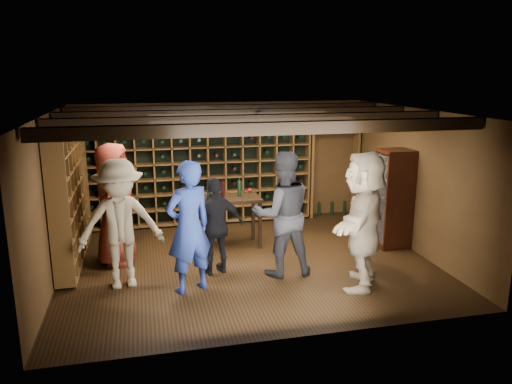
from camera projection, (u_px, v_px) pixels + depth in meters
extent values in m
plane|color=black|center=(248.00, 262.00, 8.37)|extent=(6.00, 6.00, 0.00)
plane|color=#4C341A|center=(223.00, 163.00, 10.44)|extent=(6.00, 0.00, 6.00)
plane|color=#4C341A|center=(293.00, 239.00, 5.70)|extent=(6.00, 0.00, 6.00)
plane|color=#4C341A|center=(51.00, 200.00, 7.42)|extent=(0.00, 5.00, 5.00)
plane|color=#4C341A|center=(415.00, 181.00, 8.72)|extent=(0.00, 5.00, 5.00)
plane|color=black|center=(247.00, 112.00, 7.77)|extent=(6.00, 6.00, 0.00)
cube|color=black|center=(274.00, 128.00, 6.28)|extent=(5.90, 0.18, 0.16)
cube|color=black|center=(255.00, 120.00, 7.32)|extent=(5.90, 0.18, 0.16)
cube|color=black|center=(240.00, 114.00, 8.36)|extent=(5.90, 0.18, 0.16)
cube|color=black|center=(229.00, 109.00, 9.40)|extent=(5.90, 0.18, 0.16)
cylinder|color=black|center=(170.00, 121.00, 7.54)|extent=(0.10, 0.10, 0.10)
cylinder|color=black|center=(260.00, 116.00, 8.24)|extent=(0.10, 0.10, 0.10)
cylinder|color=black|center=(339.00, 119.00, 7.82)|extent=(0.10, 0.10, 0.10)
cylinder|color=black|center=(223.00, 113.00, 8.89)|extent=(0.10, 0.10, 0.10)
cube|color=brown|center=(199.00, 170.00, 10.18)|extent=(4.65, 0.30, 2.20)
cube|color=black|center=(199.00, 170.00, 10.18)|extent=(4.56, 0.02, 2.16)
cube|color=brown|center=(71.00, 193.00, 8.26)|extent=(0.30, 2.65, 2.20)
cube|color=black|center=(71.00, 193.00, 8.26)|extent=(0.29, 0.02, 2.16)
cube|color=brown|center=(335.00, 132.00, 10.65)|extent=(1.15, 0.32, 0.04)
cube|color=brown|center=(355.00, 173.00, 10.98)|extent=(0.05, 0.28, 1.85)
cube|color=brown|center=(311.00, 175.00, 10.75)|extent=(0.05, 0.28, 1.85)
cube|color=#997F4C|center=(317.00, 127.00, 10.53)|extent=(0.40, 0.30, 0.20)
cube|color=#997F4C|center=(337.00, 126.00, 10.63)|extent=(0.40, 0.30, 0.20)
cube|color=#997F4C|center=(352.00, 126.00, 10.70)|extent=(0.40, 0.30, 0.20)
cube|color=black|center=(391.00, 243.00, 9.14)|extent=(0.55, 0.50, 0.10)
cube|color=black|center=(394.00, 198.00, 8.93)|extent=(0.55, 0.50, 1.70)
cube|color=white|center=(380.00, 199.00, 8.88)|extent=(0.01, 0.46, 1.60)
cube|color=black|center=(394.00, 198.00, 8.93)|extent=(0.50, 0.44, 0.02)
sphere|color=#59260C|center=(393.00, 193.00, 8.91)|extent=(0.18, 0.18, 0.18)
imported|color=navy|center=(189.00, 227.00, 7.07)|extent=(0.83, 0.71, 1.93)
imported|color=black|center=(282.00, 214.00, 7.68)|extent=(0.96, 0.75, 1.95)
imported|color=maroon|center=(114.00, 204.00, 8.12)|extent=(0.78, 1.07, 2.01)
imported|color=black|center=(216.00, 226.00, 7.76)|extent=(0.96, 0.56, 1.54)
imported|color=gray|center=(120.00, 224.00, 7.23)|extent=(1.31, 0.84, 1.92)
imported|color=tan|center=(363.00, 220.00, 7.23)|extent=(1.50, 1.92, 2.03)
cube|color=black|center=(226.00, 199.00, 8.92)|extent=(1.22, 0.63, 0.05)
cube|color=black|center=(198.00, 230.00, 8.66)|extent=(0.06, 0.06, 0.87)
cube|color=black|center=(260.00, 225.00, 8.92)|extent=(0.06, 0.06, 0.87)
cube|color=black|center=(194.00, 222.00, 9.14)|extent=(0.06, 0.06, 0.87)
cube|color=black|center=(253.00, 217.00, 9.40)|extent=(0.06, 0.06, 0.87)
cylinder|color=black|center=(209.00, 190.00, 8.86)|extent=(0.07, 0.07, 0.28)
cylinder|color=black|center=(223.00, 190.00, 8.92)|extent=(0.07, 0.07, 0.28)
cylinder|color=black|center=(239.00, 189.00, 8.99)|extent=(0.07, 0.07, 0.28)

